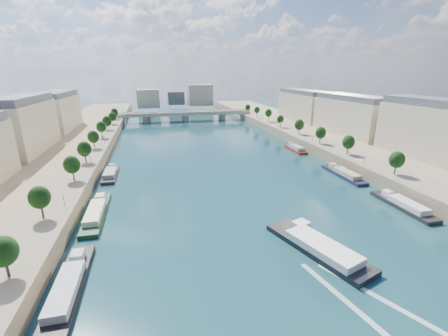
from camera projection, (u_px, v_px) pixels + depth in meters
ground at (226, 174)px, 122.34m from camera, size 700.00×700.00×0.00m
quay_left at (28, 183)px, 105.57m from camera, size 44.00×520.00×5.00m
quay_right at (378, 157)px, 137.58m from camera, size 44.00×520.00×5.00m
pave_left at (73, 173)px, 108.12m from camera, size 14.00×520.00×0.10m
pave_right at (350, 154)px, 133.46m from camera, size 14.00×520.00×0.10m
trees_left at (78, 157)px, 108.75m from camera, size 4.80×268.80×8.26m
trees_right at (334, 138)px, 140.61m from camera, size 4.80×268.80×8.26m
lamps_left at (79, 174)px, 99.03m from camera, size 0.36×200.36×4.28m
lamps_right at (335, 146)px, 136.25m from camera, size 0.36×200.36×4.28m
buildings_right at (387, 122)px, 147.30m from camera, size 16.00×226.00×23.20m
skyline at (180, 97)px, 321.75m from camera, size 79.00×42.00×22.00m
bridge at (185, 115)px, 253.88m from camera, size 112.00×12.00×8.15m
tour_barge at (318, 247)px, 69.77m from camera, size 16.11×28.35×3.75m
wake at (365, 301)px, 54.70m from camera, size 15.77×25.71×0.04m
moored_barges_left at (72, 278)px, 59.48m from camera, size 5.00×152.16×3.60m
moored_barges_right at (415, 212)px, 87.81m from camera, size 5.00×166.89×3.60m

